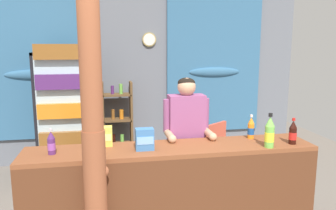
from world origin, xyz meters
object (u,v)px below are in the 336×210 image
(stall_counter, at_px, (174,190))
(drink_fridge, at_px, (66,105))
(soda_bottle_cola, at_px, (293,133))
(timber_post, at_px, (93,137))
(snack_box_biscuit, at_px, (145,139))
(plastic_lawn_chair, at_px, (208,147))
(bottle_shelf_rack, at_px, (118,122))
(soda_bottle_lime_soda, at_px, (270,133))
(soda_bottle_orange_soda, at_px, (251,128))
(snack_box_instant_noodle, at_px, (101,136))
(soda_bottle_grape_soda, at_px, (51,143))
(shopkeeper, at_px, (186,133))

(stall_counter, distance_m, drink_fridge, 2.39)
(soda_bottle_cola, bearing_deg, timber_post, -172.96)
(snack_box_biscuit, bearing_deg, plastic_lawn_chair, 53.41)
(stall_counter, height_order, bottle_shelf_rack, bottle_shelf_rack)
(stall_counter, bearing_deg, soda_bottle_lime_soda, -4.92)
(soda_bottle_orange_soda, distance_m, snack_box_instant_noodle, 1.49)
(drink_fridge, height_order, plastic_lawn_chair, drink_fridge)
(stall_counter, bearing_deg, timber_post, -160.58)
(snack_box_instant_noodle, bearing_deg, bottle_shelf_rack, 84.08)
(drink_fridge, xyz_separation_m, snack_box_instant_noodle, (0.52, -1.78, 0.00))
(timber_post, distance_m, soda_bottle_grape_soda, 0.51)
(stall_counter, bearing_deg, soda_bottle_cola, -0.79)
(soda_bottle_cola, bearing_deg, bottle_shelf_rack, 123.30)
(drink_fridge, bearing_deg, snack_box_instant_noodle, -73.77)
(soda_bottle_grape_soda, xyz_separation_m, snack_box_instant_noodle, (0.42, 0.17, -0.00))
(soda_bottle_cola, xyz_separation_m, snack_box_biscuit, (-1.42, 0.07, -0.01))
(soda_bottle_lime_soda, xyz_separation_m, soda_bottle_grape_soda, (-1.95, 0.16, -0.04))
(stall_counter, distance_m, plastic_lawn_chair, 1.68)
(soda_bottle_cola, relative_size, snack_box_biscuit, 1.28)
(bottle_shelf_rack, height_order, snack_box_instant_noodle, bottle_shelf_rack)
(snack_box_biscuit, bearing_deg, soda_bottle_grape_soda, 178.15)
(stall_counter, bearing_deg, plastic_lawn_chair, 61.67)
(plastic_lawn_chair, distance_m, snack_box_biscuit, 1.86)
(soda_bottle_orange_soda, xyz_separation_m, snack_box_biscuit, (-1.10, -0.18, -0.01))
(soda_bottle_lime_soda, relative_size, snack_box_biscuit, 1.63)
(timber_post, bearing_deg, plastic_lawn_chair, 49.11)
(plastic_lawn_chair, bearing_deg, soda_bottle_orange_soda, -87.72)
(drink_fridge, relative_size, bottle_shelf_rack, 1.43)
(soda_bottle_lime_soda, bearing_deg, soda_bottle_cola, 12.47)
(bottle_shelf_rack, relative_size, snack_box_instant_noodle, 6.46)
(soda_bottle_lime_soda, xyz_separation_m, soda_bottle_orange_soda, (-0.04, 0.31, -0.03))
(plastic_lawn_chair, relative_size, snack_box_biscuit, 4.35)
(stall_counter, xyz_separation_m, soda_bottle_grape_soda, (-1.07, 0.08, 0.48))
(bottle_shelf_rack, distance_m, soda_bottle_orange_soda, 2.53)
(bottle_shelf_rack, height_order, shopkeeper, shopkeeper)
(bottle_shelf_rack, distance_m, soda_bottle_cola, 2.91)
(bottle_shelf_rack, bearing_deg, drink_fridge, -153.79)
(bottle_shelf_rack, bearing_deg, shopkeeper, -70.85)
(bottle_shelf_rack, bearing_deg, snack_box_biscuit, -85.92)
(bottle_shelf_rack, height_order, plastic_lawn_chair, bottle_shelf_rack)
(soda_bottle_grape_soda, bearing_deg, timber_post, -41.63)
(soda_bottle_cola, height_order, snack_box_biscuit, soda_bottle_cola)
(snack_box_biscuit, bearing_deg, timber_post, -145.27)
(shopkeeper, xyz_separation_m, soda_bottle_lime_soda, (0.65, -0.57, 0.12))
(drink_fridge, bearing_deg, stall_counter, -60.19)
(drink_fridge, distance_m, bottle_shelf_rack, 0.90)
(soda_bottle_lime_soda, xyz_separation_m, snack_box_instant_noodle, (-1.53, 0.33, -0.05))
(bottle_shelf_rack, height_order, soda_bottle_grape_soda, bottle_shelf_rack)
(drink_fridge, bearing_deg, soda_bottle_lime_soda, -45.78)
(drink_fridge, distance_m, soda_bottle_grape_soda, 1.95)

